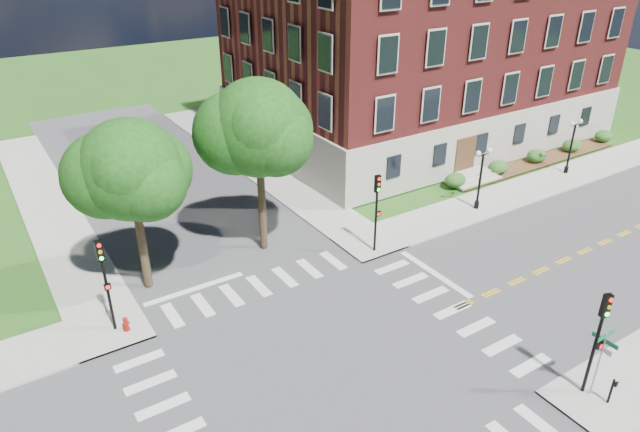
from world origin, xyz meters
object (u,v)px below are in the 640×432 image
traffic_signal_nw (104,274)px  fire_hydrant (126,324)px  traffic_signal_ne (377,204)px  push_button_post (612,390)px  twin_lamp_west (481,175)px  twin_lamp_east (572,143)px  street_sign_pole (602,352)px  traffic_signal_se (599,332)px

traffic_signal_nw → fire_hydrant: traffic_signal_nw is taller
traffic_signal_ne → fire_hydrant: (-14.46, 0.44, -2.72)m
fire_hydrant → traffic_signal_nw: bearing=137.9°
push_button_post → twin_lamp_west: bearing=60.4°
push_button_post → twin_lamp_east: bearing=39.9°
twin_lamp_west → twin_lamp_east: bearing=3.6°
street_sign_pole → fire_hydrant: 20.77m
twin_lamp_east → street_sign_pole: size_ratio=1.36×
push_button_post → fire_hydrant: bearing=134.7°
traffic_signal_ne → push_button_post: size_ratio=4.00×
traffic_signal_nw → street_sign_pole: traffic_signal_nw is taller
traffic_signal_ne → push_button_post: bearing=-88.0°
traffic_signal_ne → push_button_post: 14.90m
traffic_signal_ne → street_sign_pole: traffic_signal_ne is taller
push_button_post → fire_hydrant: push_button_post is taller
traffic_signal_nw → twin_lamp_east: size_ratio=1.13×
traffic_signal_se → twin_lamp_west: bearing=58.0°
traffic_signal_nw → fire_hydrant: bearing=-42.1°
twin_lamp_west → push_button_post: (-8.78, -15.46, -1.73)m
traffic_signal_se → fire_hydrant: size_ratio=6.40×
traffic_signal_se → traffic_signal_ne: size_ratio=1.00×
twin_lamp_east → push_button_post: (-19.29, -16.12, -1.73)m
twin_lamp_east → push_button_post: 25.20m
traffic_signal_nw → fire_hydrant: (0.44, -0.40, -2.72)m
traffic_signal_nw → push_button_post: (15.42, -15.53, -2.39)m
traffic_signal_ne → twin_lamp_east: 19.87m
traffic_signal_ne → push_button_post: (0.52, -14.70, -2.39)m
traffic_signal_ne → traffic_signal_nw: size_ratio=1.00×
street_sign_pole → push_button_post: (0.17, -0.70, -1.51)m
traffic_signal_ne → fire_hydrant: 14.72m
twin_lamp_east → street_sign_pole: twin_lamp_east is taller
street_sign_pole → traffic_signal_se: bearing=114.7°
traffic_signal_se → fire_hydrant: traffic_signal_se is taller
fire_hydrant → twin_lamp_west: bearing=0.8°
fire_hydrant → traffic_signal_se: bearing=-44.0°
twin_lamp_west → traffic_signal_nw: bearing=179.8°
twin_lamp_west → twin_lamp_east: size_ratio=1.00×
twin_lamp_west → street_sign_pole: (-8.95, -14.76, -0.21)m
traffic_signal_se → twin_lamp_west: size_ratio=1.13×
street_sign_pole → fire_hydrant: street_sign_pole is taller
twin_lamp_east → fire_hydrant: 34.35m
push_button_post → fire_hydrant: (-14.98, 15.14, -0.33)m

